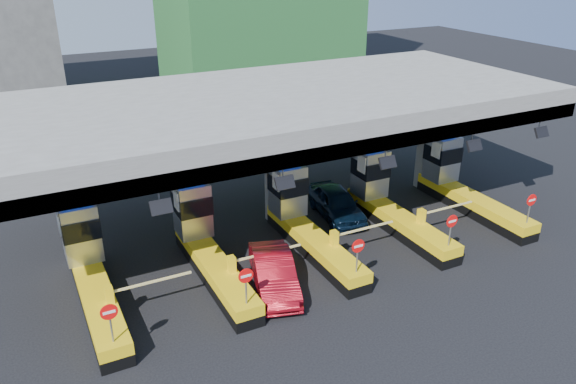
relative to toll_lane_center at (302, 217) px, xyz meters
name	(u,v)px	position (x,y,z in m)	size (l,w,h in m)	color
ground	(304,245)	(0.00, -0.28, -1.40)	(120.00, 120.00, 0.00)	black
toll_canopy	(278,110)	(0.00, 2.59, 4.74)	(28.00, 12.09, 7.00)	slate
toll_lane_far_left	(89,266)	(-10.00, 0.00, 0.00)	(4.43, 8.00, 4.16)	black
toll_lane_left	(204,239)	(-5.00, 0.00, 0.00)	(4.43, 8.00, 4.16)	black
toll_lane_center	(302,217)	(0.00, 0.00, 0.00)	(4.43, 8.00, 4.16)	black
toll_lane_right	(386,198)	(5.00, 0.00, 0.00)	(4.43, 8.00, 4.16)	black
toll_lane_far_right	(459,181)	(10.00, 0.00, 0.00)	(4.43, 8.00, 4.16)	black
van	(337,203)	(3.03, 1.66, -0.58)	(1.93, 4.79, 1.63)	black
red_car	(274,273)	(-2.99, -3.11, -0.62)	(1.64, 4.70, 1.55)	maroon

